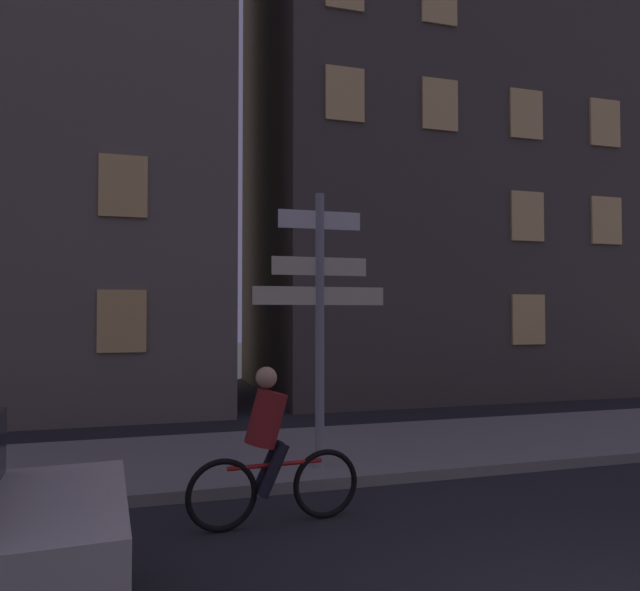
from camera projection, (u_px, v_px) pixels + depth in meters
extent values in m
cube|color=gray|center=(362.00, 450.00, 8.88)|extent=(40.00, 3.16, 0.14)
cylinder|color=gray|center=(320.00, 330.00, 7.66)|extent=(0.12, 0.12, 3.60)
cube|color=white|center=(320.00, 220.00, 7.70)|extent=(1.12, 0.03, 0.24)
cube|color=beige|center=(320.00, 266.00, 7.69)|extent=(1.29, 0.03, 0.24)
cube|color=beige|center=(320.00, 296.00, 7.67)|extent=(1.79, 0.03, 0.24)
cylinder|color=black|center=(27.00, 546.00, 4.60)|extent=(0.65, 0.26, 0.64)
torus|color=black|center=(326.00, 484.00, 6.14)|extent=(0.72, 0.12, 0.72)
torus|color=black|center=(222.00, 495.00, 5.75)|extent=(0.72, 0.12, 0.72)
cylinder|color=red|center=(276.00, 464.00, 5.95)|extent=(1.00, 0.12, 0.04)
cylinder|color=maroon|center=(266.00, 418.00, 5.93)|extent=(0.48, 0.35, 0.61)
sphere|color=tan|center=(266.00, 377.00, 5.94)|extent=(0.22, 0.22, 0.22)
cylinder|color=black|center=(268.00, 466.00, 6.02)|extent=(0.35, 0.15, 0.55)
cylinder|color=black|center=(273.00, 470.00, 5.85)|extent=(0.35, 0.15, 0.55)
cube|color=#F2C672|center=(122.00, 321.00, 11.17)|extent=(0.90, 0.06, 1.20)
cube|color=#F2C672|center=(123.00, 186.00, 11.25)|extent=(0.90, 0.06, 1.20)
cube|color=#4C443D|center=(452.00, 88.00, 17.67)|extent=(11.63, 7.14, 17.96)
cube|color=#F2C672|center=(528.00, 319.00, 14.01)|extent=(0.90, 0.06, 1.20)
cube|color=#F2C672|center=(527.00, 216.00, 14.09)|extent=(0.90, 0.06, 1.20)
cube|color=#F2C672|center=(606.00, 221.00, 14.74)|extent=(0.90, 0.06, 1.20)
cube|color=#F2C672|center=(345.00, 94.00, 12.85)|extent=(0.90, 0.06, 1.20)
cube|color=#F2C672|center=(440.00, 104.00, 13.51)|extent=(0.90, 0.06, 1.20)
cube|color=#F2C672|center=(526.00, 114.00, 14.16)|extent=(0.90, 0.06, 1.20)
cube|color=#F2C672|center=(605.00, 123.00, 14.81)|extent=(0.90, 0.06, 1.20)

